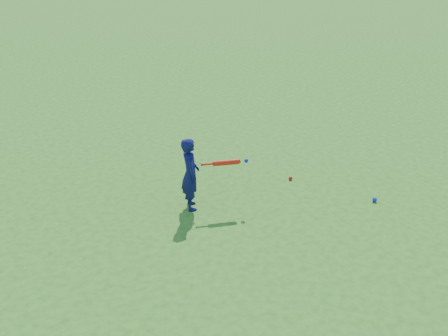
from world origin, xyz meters
The scene contains 5 objects.
ground centered at (0.00, 0.00, 0.00)m, with size 80.00×80.00×0.00m, color #2A6D1A.
child centered at (0.51, 0.09, 0.55)m, with size 0.40×0.26×1.10m, color #0F1246.
ground_ball_red centered at (2.35, 0.04, 0.03)m, with size 0.06×0.06×0.06m, color red.
ground_ball_blue centered at (2.98, -1.22, 0.04)m, with size 0.07×0.07×0.07m, color #0C27D5.
bat_swing centered at (1.01, -0.14, 0.71)m, with size 0.67×0.28×0.08m.
Camera 1 is at (-2.46, -5.72, 3.70)m, focal length 40.00 mm.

